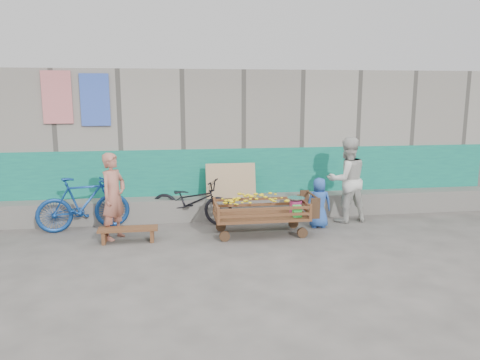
{
  "coord_description": "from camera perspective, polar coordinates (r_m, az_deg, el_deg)",
  "views": [
    {
      "loc": [
        -0.89,
        -6.91,
        2.53
      ],
      "look_at": [
        0.33,
        1.2,
        1.0
      ],
      "focal_mm": 35.0,
      "sensor_mm": 36.0,
      "label": 1
    }
  ],
  "objects": [
    {
      "name": "bench",
      "position": [
        8.31,
        -13.48,
        -6.13
      ],
      "size": [
        1.01,
        0.3,
        0.25
      ],
      "color": "brown",
      "rests_on": "ground"
    },
    {
      "name": "vendor_man",
      "position": [
        8.44,
        -15.16,
        -1.91
      ],
      "size": [
        0.61,
        0.66,
        1.52
      ],
      "primitive_type": "imported",
      "rotation": [
        0.0,
        0.0,
        1.0
      ],
      "color": "#AE6A57",
      "rests_on": "ground"
    },
    {
      "name": "bicycle_blue",
      "position": [
        9.17,
        -18.54,
        -2.75
      ],
      "size": [
        1.75,
        0.88,
        1.01
      ],
      "primitive_type": "imported",
      "rotation": [
        0.0,
        0.0,
        1.82
      ],
      "color": "navy",
      "rests_on": "ground"
    },
    {
      "name": "ground",
      "position": [
        7.42,
        -1.16,
        -9.39
      ],
      "size": [
        80.0,
        80.0,
        0.0
      ],
      "primitive_type": "plane",
      "color": "#4C4945",
      "rests_on": "ground"
    },
    {
      "name": "building_wall",
      "position": [
        11.05,
        -3.92,
        5.02
      ],
      "size": [
        12.0,
        3.5,
        3.0
      ],
      "color": "gray",
      "rests_on": "ground"
    },
    {
      "name": "banana_cart",
      "position": [
        8.41,
        2.35,
        -3.23
      ],
      "size": [
        1.82,
        0.83,
        0.78
      ],
      "color": "brown",
      "rests_on": "ground"
    },
    {
      "name": "bicycle_dark",
      "position": [
        9.21,
        -5.94,
        -2.62
      ],
      "size": [
        1.76,
        1.18,
        0.88
      ],
      "primitive_type": "imported",
      "rotation": [
        0.0,
        0.0,
        1.18
      ],
      "color": "black",
      "rests_on": "ground"
    },
    {
      "name": "child",
      "position": [
        9.01,
        9.59,
        -2.74
      ],
      "size": [
        0.49,
        0.34,
        0.96
      ],
      "primitive_type": "imported",
      "rotation": [
        0.0,
        0.0,
        3.06
      ],
      "color": "#2B56AD",
      "rests_on": "ground"
    },
    {
      "name": "woman",
      "position": [
        9.47,
        12.88,
        0.04
      ],
      "size": [
        0.9,
        0.75,
        1.69
      ],
      "primitive_type": "imported",
      "rotation": [
        0.0,
        0.0,
        3.28
      ],
      "color": "silver",
      "rests_on": "ground"
    }
  ]
}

